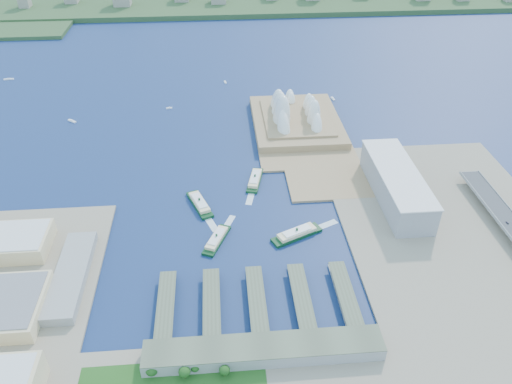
{
  "coord_description": "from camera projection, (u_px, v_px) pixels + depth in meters",
  "views": [
    {
      "loc": [
        -13.63,
        -397.76,
        355.05
      ],
      "look_at": [
        26.6,
        82.3,
        18.0
      ],
      "focal_mm": 35.0,
      "sensor_mm": 36.0,
      "label": 1
    }
  ],
  "objects": [
    {
      "name": "boat_c",
      "position": [
        333.0,
        99.0,
        843.2
      ],
      "size": [
        5.31,
        13.05,
        2.85
      ],
      "primitive_type": null,
      "rotation": [
        0.0,
        0.0,
        3.27
      ],
      "color": "white",
      "rests_on": "ground"
    },
    {
      "name": "boat_a",
      "position": [
        72.0,
        121.0,
        775.16
      ],
      "size": [
        14.67,
        12.87,
        3.02
      ],
      "primitive_type": null,
      "rotation": [
        0.0,
        0.0,
        0.89
      ],
      "color": "white",
      "rests_on": "ground"
    },
    {
      "name": "ground",
      "position": [
        238.0,
        251.0,
        529.24
      ],
      "size": [
        3000.0,
        3000.0,
        0.0
      ],
      "primitive_type": "plane",
      "color": "#10234F",
      "rests_on": "ground"
    },
    {
      "name": "ferry_d",
      "position": [
        297.0,
        232.0,
        546.41
      ],
      "size": [
        59.91,
        38.63,
        11.17
      ],
      "primitive_type": null,
      "rotation": [
        0.0,
        0.0,
        2.01
      ],
      "color": "#0D3417",
      "rests_on": "ground"
    },
    {
      "name": "ferry_wharves",
      "position": [
        257.0,
        300.0,
        466.29
      ],
      "size": [
        184.0,
        90.0,
        9.3
      ],
      "primitive_type": null,
      "color": "#4B543F",
      "rests_on": "ground"
    },
    {
      "name": "east_land",
      "position": [
        477.0,
        270.0,
        503.98
      ],
      "size": [
        240.0,
        500.0,
        3.0
      ],
      "primitive_type": "cube",
      "color": "gray",
      "rests_on": "ground"
    },
    {
      "name": "ferry_b",
      "position": [
        255.0,
        178.0,
        635.56
      ],
      "size": [
        26.7,
        56.86,
        10.42
      ],
      "primitive_type": null,
      "rotation": [
        0.0,
        0.0,
        -0.24
      ],
      "color": "#0D3417",
      "rests_on": "ground"
    },
    {
      "name": "car_c",
      "position": [
        507.0,
        222.0,
        544.66
      ],
      "size": [
        1.87,
        4.61,
        1.34
      ],
      "primitive_type": "imported",
      "rotation": [
        0.0,
        0.0,
        3.14
      ],
      "color": "slate",
      "rests_on": "expressway"
    },
    {
      "name": "toaster_building",
      "position": [
        396.0,
        185.0,
        596.15
      ],
      "size": [
        45.0,
        155.0,
        35.0
      ],
      "primitive_type": "cube",
      "color": "gray",
      "rests_on": "east_land"
    },
    {
      "name": "terminal_building",
      "position": [
        264.0,
        350.0,
        414.88
      ],
      "size": [
        200.0,
        28.0,
        12.0
      ],
      "primitive_type": "cube",
      "color": "gray",
      "rests_on": "south_land"
    },
    {
      "name": "boat_e",
      "position": [
        225.0,
        82.0,
        901.89
      ],
      "size": [
        5.13,
        11.46,
        2.71
      ],
      "primitive_type": null,
      "rotation": [
        0.0,
        0.0,
        0.15
      ],
      "color": "white",
      "rests_on": "ground"
    },
    {
      "name": "ferry_c",
      "position": [
        217.0,
        238.0,
        539.72
      ],
      "size": [
        33.31,
        53.11,
        9.87
      ],
      "primitive_type": null,
      "rotation": [
        0.0,
        0.0,
        2.72
      ],
      "color": "#0D3417",
      "rests_on": "ground"
    },
    {
      "name": "far_shore",
      "position": [
        218.0,
        4.0,
        1325.98
      ],
      "size": [
        2200.0,
        260.0,
        12.0
      ],
      "primitive_type": "cube",
      "color": "#2D4926",
      "rests_on": "ground"
    },
    {
      "name": "boat_b",
      "position": [
        169.0,
        108.0,
        813.58
      ],
      "size": [
        9.97,
        4.97,
        2.57
      ],
      "primitive_type": null,
      "rotation": [
        0.0,
        0.0,
        1.75
      ],
      "color": "white",
      "rests_on": "ground"
    },
    {
      "name": "boat_d",
      "position": [
        9.0,
        79.0,
        913.11
      ],
      "size": [
        17.57,
        5.39,
        2.92
      ],
      "primitive_type": null,
      "rotation": [
        0.0,
        0.0,
        1.67
      ],
      "color": "white",
      "rests_on": "ground"
    },
    {
      "name": "ferry_a",
      "position": [
        199.0,
        202.0,
        592.79
      ],
      "size": [
        33.91,
        58.8,
        10.84
      ],
      "primitive_type": null,
      "rotation": [
        0.0,
        0.0,
        0.36
      ],
      "color": "#0D3417",
      "rests_on": "ground"
    },
    {
      "name": "peninsula",
      "position": [
        300.0,
        131.0,
        748.03
      ],
      "size": [
        135.0,
        220.0,
        3.0
      ],
      "primitive_type": "cube",
      "color": "#947751",
      "rests_on": "ground"
    },
    {
      "name": "opera_house",
      "position": [
        297.0,
        107.0,
        746.7
      ],
      "size": [
        134.0,
        180.0,
        58.0
      ],
      "primitive_type": null,
      "color": "white",
      "rests_on": "peninsula"
    }
  ]
}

